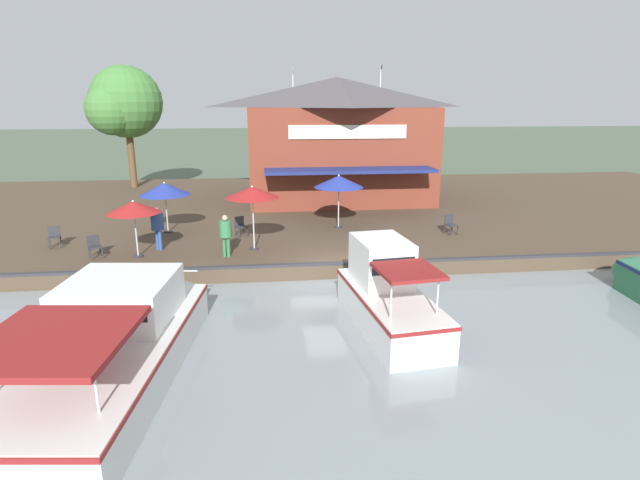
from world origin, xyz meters
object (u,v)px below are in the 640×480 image
(cafe_chair_beside_entrance, at_px, (241,225))
(cafe_chair_far_corner_seat, at_px, (450,223))
(patio_umbrella_mid_patio_right, at_px, (252,192))
(mooring_post, at_px, (381,250))
(cafe_chair_facing_river, at_px, (54,236))
(patio_umbrella_mid_patio_left, at_px, (339,181))
(person_near_entrance, at_px, (157,224))
(motorboat_fourth_along, at_px, (383,292))
(person_at_quay_edge, at_px, (226,231))
(motorboat_mid_row, at_px, (117,336))
(tree_downstream_bank, at_px, (123,104))
(waterfront_restaurant, at_px, (337,138))
(patio_umbrella_by_entrance, at_px, (133,207))
(patio_umbrella_near_quay_edge, at_px, (165,189))
(cafe_chair_back_row_seat, at_px, (94,245))

(cafe_chair_beside_entrance, height_order, cafe_chair_far_corner_seat, same)
(patio_umbrella_mid_patio_right, bearing_deg, mooring_post, 66.41)
(patio_umbrella_mid_patio_right, height_order, cafe_chair_facing_river, patio_umbrella_mid_patio_right)
(patio_umbrella_mid_patio_left, bearing_deg, person_near_entrance, -70.11)
(patio_umbrella_mid_patio_left, distance_m, motorboat_fourth_along, 9.29)
(cafe_chair_facing_river, bearing_deg, person_at_quay_edge, 73.30)
(person_near_entrance, xyz_separation_m, motorboat_mid_row, (8.13, 0.55, -0.87))
(patio_umbrella_mid_patio_left, relative_size, tree_downstream_bank, 0.31)
(waterfront_restaurant, xyz_separation_m, tree_downstream_bank, (-5.02, -13.55, 1.94))
(patio_umbrella_mid_patio_left, bearing_deg, cafe_chair_far_corner_seat, 71.14)
(patio_umbrella_by_entrance, bearing_deg, patio_umbrella_mid_patio_right, 96.44)
(patio_umbrella_near_quay_edge, height_order, person_at_quay_edge, patio_umbrella_near_quay_edge)
(cafe_chair_far_corner_seat, distance_m, cafe_chair_facing_river, 16.73)
(tree_downstream_bank, bearing_deg, cafe_chair_beside_entrance, 30.34)
(cafe_chair_back_row_seat, bearing_deg, patio_umbrella_near_quay_edge, 149.93)
(patio_umbrella_by_entrance, xyz_separation_m, person_at_quay_edge, (0.37, 3.36, -0.92))
(patio_umbrella_near_quay_edge, distance_m, motorboat_fourth_along, 12.09)
(patio_umbrella_by_entrance, relative_size, cafe_chair_beside_entrance, 2.58)
(person_at_quay_edge, relative_size, motorboat_mid_row, 0.18)
(motorboat_fourth_along, bearing_deg, cafe_chair_far_corner_seat, 146.99)
(waterfront_restaurant, relative_size, cafe_chair_back_row_seat, 12.79)
(waterfront_restaurant, bearing_deg, cafe_chair_back_row_seat, -43.85)
(cafe_chair_facing_river, distance_m, person_at_quay_edge, 7.34)
(patio_umbrella_by_entrance, bearing_deg, cafe_chair_back_row_seat, -93.55)
(patio_umbrella_mid_patio_left, height_order, motorboat_mid_row, patio_umbrella_mid_patio_left)
(cafe_chair_back_row_seat, height_order, cafe_chair_facing_river, same)
(cafe_chair_far_corner_seat, bearing_deg, cafe_chair_back_row_seat, -82.64)
(person_near_entrance, xyz_separation_m, person_at_quay_edge, (1.24, 2.74, -0.06))
(motorboat_fourth_along, distance_m, tree_downstream_bank, 25.75)
(waterfront_restaurant, height_order, person_near_entrance, waterfront_restaurant)
(cafe_chair_far_corner_seat, xyz_separation_m, person_at_quay_edge, (2.36, -9.71, 0.54))
(cafe_chair_beside_entrance, bearing_deg, person_at_quay_edge, -7.62)
(patio_umbrella_near_quay_edge, xyz_separation_m, motorboat_mid_row, (10.92, 0.70, -1.78))
(patio_umbrella_near_quay_edge, distance_m, patio_umbrella_mid_patio_left, 7.79)
(patio_umbrella_mid_patio_right, relative_size, cafe_chair_back_row_seat, 3.04)
(cafe_chair_beside_entrance, relative_size, tree_downstream_bank, 0.11)
(person_near_entrance, relative_size, mooring_post, 1.98)
(cafe_chair_back_row_seat, distance_m, person_at_quay_edge, 5.00)
(patio_umbrella_by_entrance, height_order, mooring_post, patio_umbrella_by_entrance)
(patio_umbrella_near_quay_edge, distance_m, cafe_chair_facing_river, 4.80)
(waterfront_restaurant, distance_m, patio_umbrella_by_entrance, 14.82)
(motorboat_mid_row, height_order, mooring_post, motorboat_mid_row)
(waterfront_restaurant, xyz_separation_m, patio_umbrella_by_entrance, (11.42, -9.29, -1.68))
(waterfront_restaurant, bearing_deg, person_near_entrance, -39.40)
(patio_umbrella_mid_patio_right, bearing_deg, motorboat_fourth_along, 32.79)
(person_near_entrance, bearing_deg, patio_umbrella_mid_patio_right, 84.31)
(patio_umbrella_by_entrance, height_order, person_near_entrance, patio_umbrella_by_entrance)
(motorboat_fourth_along, bearing_deg, motorboat_mid_row, -75.74)
(patio_umbrella_mid_patio_right, distance_m, person_at_quay_edge, 1.87)
(patio_umbrella_mid_patio_right, xyz_separation_m, patio_umbrella_mid_patio_left, (-3.14, 3.87, -0.13))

